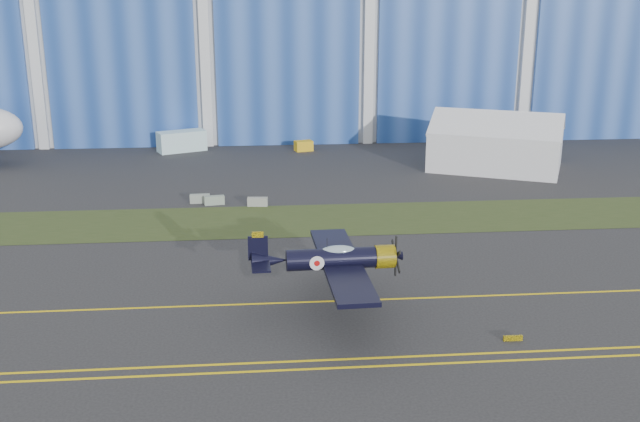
{
  "coord_description": "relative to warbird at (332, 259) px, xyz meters",
  "views": [
    {
      "loc": [
        6.43,
        -52.84,
        21.06
      ],
      "look_at": [
        11.24,
        2.25,
        4.41
      ],
      "focal_mm": 42.0,
      "sensor_mm": 36.0,
      "label": 1
    }
  ],
  "objects": [
    {
      "name": "hangar",
      "position": [
        -11.24,
        78.53,
        11.15
      ],
      "size": [
        220.0,
        45.7,
        30.0
      ],
      "color": "silver",
      "rests_on": "ground"
    },
    {
      "name": "taxiway_centreline",
      "position": [
        -11.24,
        1.75,
        -3.8
      ],
      "size": [
        200.0,
        0.2,
        0.02
      ],
      "primitive_type": "cube",
      "color": "yellow",
      "rests_on": "ground"
    },
    {
      "name": "tug",
      "position": [
        1.52,
        51.62,
        -3.14
      ],
      "size": [
        2.61,
        2.01,
        1.35
      ],
      "primitive_type": "cube",
      "rotation": [
        0.0,
        0.0,
        0.27
      ],
      "color": "yellow",
      "rests_on": "ground"
    },
    {
      "name": "shipping_container",
      "position": [
        -14.63,
        52.83,
        -2.46
      ],
      "size": [
        6.71,
        4.75,
        2.7
      ],
      "primitive_type": "cube",
      "rotation": [
        0.0,
        0.0,
        0.41
      ],
      "color": "#C7F4FA",
      "rests_on": "ground"
    },
    {
      "name": "warbird",
      "position": [
        0.0,
        0.0,
        0.0
      ],
      "size": [
        11.94,
        14.22,
        4.1
      ],
      "rotation": [
        0.0,
        0.0,
        0.04
      ],
      "color": "black",
      "rests_on": "ground"
    },
    {
      "name": "guard_board_right",
      "position": [
        10.76,
        -5.25,
        -3.64
      ],
      "size": [
        1.2,
        0.15,
        0.35
      ],
      "primitive_type": "cube",
      "color": "yellow",
      "rests_on": "ground"
    },
    {
      "name": "edge_line_far",
      "position": [
        -11.24,
        -6.75,
        -3.8
      ],
      "size": [
        80.0,
        0.2,
        0.02
      ],
      "primitive_type": "cube",
      "color": "yellow",
      "rests_on": "ground"
    },
    {
      "name": "barrier_a",
      "position": [
        -10.6,
        27.49,
        -3.36
      ],
      "size": [
        2.01,
        0.65,
        0.9
      ],
      "primitive_type": "cube",
      "rotation": [
        0.0,
        0.0,
        0.03
      ],
      "color": "gray",
      "rests_on": "ground"
    },
    {
      "name": "barrier_b",
      "position": [
        -9.11,
        26.75,
        -3.36
      ],
      "size": [
        2.07,
        0.9,
        0.9
      ],
      "primitive_type": "cube",
      "rotation": [
        0.0,
        0.0,
        0.15
      ],
      "color": "gray",
      "rests_on": "ground"
    },
    {
      "name": "grass_median",
      "position": [
        -11.24,
        20.75,
        -3.79
      ],
      "size": [
        260.0,
        10.0,
        0.02
      ],
      "primitive_type": "cube",
      "color": "#475128",
      "rests_on": "ground"
    },
    {
      "name": "edge_line_near",
      "position": [
        -11.24,
        -7.75,
        -3.8
      ],
      "size": [
        80.0,
        0.2,
        0.02
      ],
      "primitive_type": "cube",
      "color": "yellow",
      "rests_on": "ground"
    },
    {
      "name": "tent",
      "position": [
        23.95,
        39.88,
        -0.3
      ],
      "size": [
        18.31,
        16.29,
        7.02
      ],
      "rotation": [
        0.0,
        0.0,
        -0.42
      ],
      "color": "white",
      "rests_on": "ground"
    },
    {
      "name": "barrier_c",
      "position": [
        -4.79,
        25.81,
        -3.36
      ],
      "size": [
        2.05,
        0.8,
        0.9
      ],
      "primitive_type": "cube",
      "rotation": [
        0.0,
        0.0,
        -0.1
      ],
      "color": "gray",
      "rests_on": "ground"
    },
    {
      "name": "ground",
      "position": [
        -11.24,
        6.75,
        -3.81
      ],
      "size": [
        260.0,
        260.0,
        0.0
      ],
      "primitive_type": "plane",
      "color": "#2E2D2F",
      "rests_on": "ground"
    }
  ]
}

